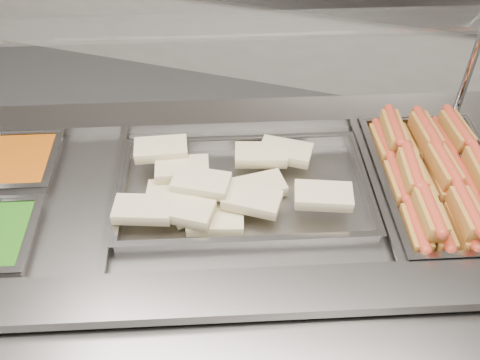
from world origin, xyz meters
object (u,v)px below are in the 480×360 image
(steam_counter, at_px, (225,282))
(pan_hotdogs, at_px, (438,189))
(pan_wraps, at_px, (244,192))
(sneeze_guard, at_px, (217,29))

(steam_counter, distance_m, pan_hotdogs, 0.82)
(steam_counter, relative_size, pan_hotdogs, 3.24)
(steam_counter, xyz_separation_m, pan_wraps, (0.06, 0.02, 0.46))
(sneeze_guard, bearing_deg, pan_hotdogs, 0.17)
(sneeze_guard, distance_m, pan_wraps, 0.49)
(sneeze_guard, xyz_separation_m, pan_hotdogs, (0.72, 0.00, -0.44))
(steam_counter, relative_size, pan_wraps, 2.65)
(sneeze_guard, relative_size, pan_wraps, 2.13)
(steam_counter, height_order, sneeze_guard, sneeze_guard)
(sneeze_guard, distance_m, pan_hotdogs, 0.85)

